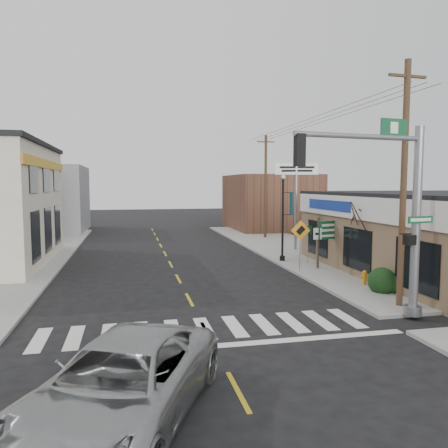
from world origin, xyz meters
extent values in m
plane|color=black|center=(0.00, 0.00, 0.00)|extent=(140.00, 140.00, 0.00)
cube|color=gray|center=(9.00, 13.00, 0.07)|extent=(6.00, 38.00, 0.13)
cube|color=gray|center=(-9.00, 13.00, 0.07)|extent=(6.00, 38.00, 0.13)
cube|color=gold|center=(0.00, 8.00, 0.01)|extent=(0.12, 56.00, 0.01)
cube|color=silver|center=(0.00, 0.40, 0.01)|extent=(11.00, 2.20, 0.01)
cube|color=brown|center=(12.00, 30.00, 2.80)|extent=(8.00, 10.00, 5.60)
cube|color=gray|center=(-11.00, 32.00, 3.20)|extent=(9.00, 10.00, 6.40)
imported|color=#9A9D9F|center=(-2.51, -4.85, 0.81)|extent=(4.83, 6.41, 1.62)
cylinder|color=gray|center=(7.20, -0.13, 3.35)|extent=(0.30, 0.30, 6.44)
cylinder|color=gray|center=(4.84, -0.13, 6.14)|extent=(4.72, 0.17, 0.17)
cube|color=black|center=(2.68, -0.13, 5.65)|extent=(0.30, 0.24, 0.97)
cube|color=#0F4C28|center=(7.20, -0.35, 3.46)|extent=(1.02, 0.04, 0.24)
cube|color=#0F4C28|center=(6.13, -0.13, 6.46)|extent=(1.02, 0.05, 0.59)
cube|color=black|center=(6.95, -0.18, 2.76)|extent=(0.34, 0.28, 0.34)
cube|color=#4E3824|center=(7.56, 8.44, 1.51)|extent=(0.10, 0.10, 2.75)
cube|color=#4E3824|center=(8.84, 8.44, 1.51)|extent=(0.10, 0.10, 2.75)
cube|color=#0F511B|center=(8.20, 8.38, 2.19)|extent=(1.57, 0.05, 0.98)
cylinder|color=orange|center=(8.00, 4.42, 0.39)|extent=(0.19, 0.19, 0.52)
sphere|color=orange|center=(8.00, 4.42, 0.68)|extent=(0.20, 0.20, 0.20)
cylinder|color=gray|center=(6.30, 7.85, 1.35)|extent=(0.06, 0.06, 2.44)
cube|color=orange|center=(6.30, 7.82, 2.28)|extent=(1.04, 0.03, 1.04)
cylinder|color=black|center=(6.53, 11.12, 2.57)|extent=(0.13, 0.13, 4.88)
sphere|color=silver|center=(6.53, 11.12, 5.06)|extent=(0.26, 0.26, 0.26)
cube|color=#103F4B|center=(7.04, 11.12, 3.51)|extent=(0.02, 0.52, 1.31)
cylinder|color=gray|center=(8.98, 15.24, 3.24)|extent=(0.18, 0.18, 6.23)
cube|color=white|center=(8.98, 15.24, 5.69)|extent=(2.93, 0.18, 0.78)
cylinder|color=black|center=(8.64, 5.80, 1.57)|extent=(0.18, 0.18, 2.87)
ellipsoid|color=black|center=(8.04, 3.09, 0.57)|extent=(1.17, 1.17, 0.88)
ellipsoid|color=black|center=(9.34, 7.07, 0.52)|extent=(1.04, 1.04, 0.78)
cylinder|color=#453224|center=(7.50, 1.07, 4.60)|extent=(0.23, 0.23, 8.94)
cube|color=#453224|center=(7.50, 1.07, 8.48)|extent=(1.55, 0.10, 0.10)
cylinder|color=#41301D|center=(9.04, 22.31, 4.44)|extent=(0.23, 0.23, 8.63)
cube|color=#41301D|center=(9.04, 22.31, 8.20)|extent=(1.50, 0.09, 0.09)
camera|label=1|loc=(-2.31, -13.12, 4.62)|focal=35.00mm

